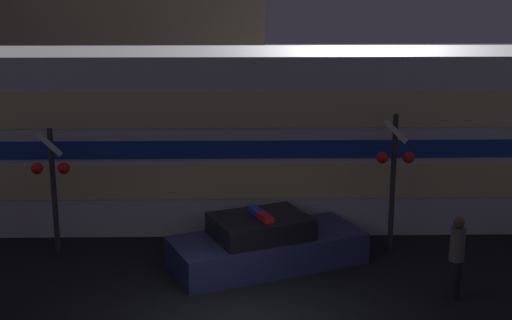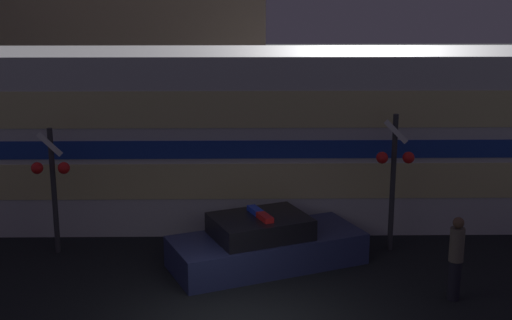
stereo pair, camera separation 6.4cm
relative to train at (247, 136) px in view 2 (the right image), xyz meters
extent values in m
cube|color=silver|center=(0.00, 0.01, 0.00)|extent=(17.92, 3.09, 4.49)
cube|color=#193899|center=(0.00, -1.55, 0.00)|extent=(17.56, 0.03, 0.45)
cube|color=beige|center=(0.00, -1.55, -0.81)|extent=(17.02, 0.02, 0.90)
cube|color=beige|center=(0.00, -1.55, 0.99)|extent=(17.02, 0.02, 0.90)
cube|color=navy|center=(0.44, -3.40, -1.89)|extent=(4.64, 3.26, 0.71)
cube|color=black|center=(0.28, -3.47, -1.30)|extent=(2.50, 2.21, 0.46)
cube|color=red|center=(0.38, -3.71, -1.01)|extent=(0.39, 0.56, 0.12)
cube|color=blue|center=(0.18, -3.23, -1.01)|extent=(0.39, 0.56, 0.12)
cylinder|color=black|center=(4.15, -5.26, -1.83)|extent=(0.25, 0.25, 0.83)
cylinder|color=#595147|center=(4.15, -5.26, -1.07)|extent=(0.29, 0.29, 0.69)
sphere|color=brown|center=(4.15, -5.26, -0.61)|extent=(0.22, 0.22, 0.22)
cylinder|color=#2D2D33|center=(3.41, -2.51, -0.60)|extent=(0.12, 0.12, 3.30)
sphere|color=red|center=(3.11, -2.66, 0.06)|extent=(0.28, 0.28, 0.28)
sphere|color=red|center=(3.71, -2.66, 0.06)|extent=(0.28, 0.28, 0.28)
cube|color=white|center=(3.41, -2.59, 0.65)|extent=(0.58, 0.03, 0.58)
cylinder|color=#2D2D33|center=(-4.49, -2.55, -0.75)|extent=(0.12, 0.12, 3.00)
sphere|color=red|center=(-4.79, -2.69, -0.15)|extent=(0.28, 0.28, 0.28)
sphere|color=red|center=(-4.18, -2.69, -0.15)|extent=(0.28, 0.28, 0.28)
cube|color=white|center=(-4.49, -2.63, 0.39)|extent=(0.58, 0.03, 0.58)
cube|color=brown|center=(-4.13, 8.47, 0.88)|extent=(9.62, 4.81, 6.25)
camera|label=1|loc=(-0.11, -18.46, 4.03)|focal=50.00mm
camera|label=2|loc=(-0.05, -18.46, 4.03)|focal=50.00mm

